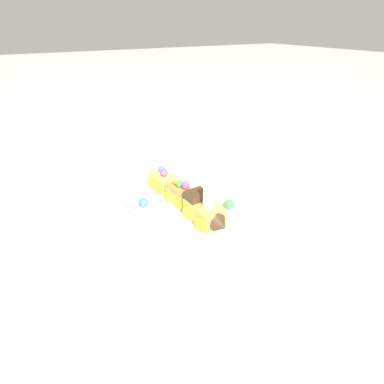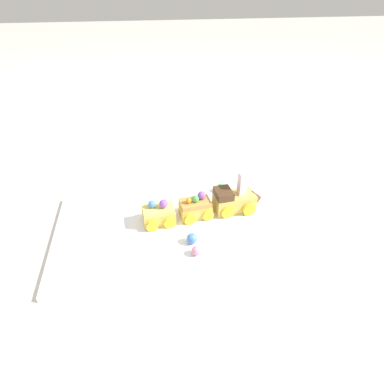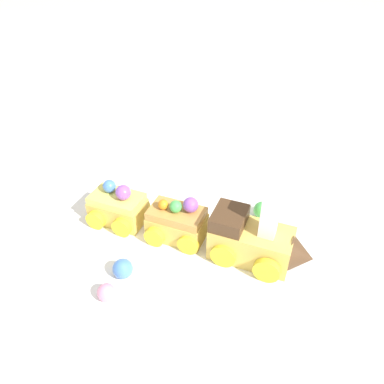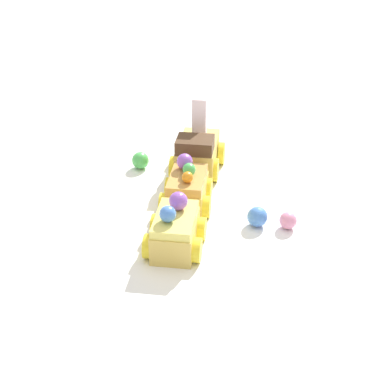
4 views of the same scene
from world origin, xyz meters
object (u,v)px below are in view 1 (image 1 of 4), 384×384
Objects in this scene: cake_car_caramel at (180,194)px; gumball_green at (230,205)px; cake_train_locomotive at (206,212)px; gumball_pink at (130,208)px; cake_car_lemon at (163,181)px; gumball_blue at (144,203)px.

gumball_green is at bearing 40.47° from cake_car_caramel.
cake_train_locomotive is 6.21× the size of gumball_pink.
cake_car_caramel is at bearing 0.03° from cake_car_lemon.
gumball_green reaches higher than gumball_pink.
cake_car_lemon is at bearing 119.06° from gumball_pink.
cake_car_lemon is at bearing 179.97° from cake_train_locomotive.
cake_car_lemon reaches higher than gumball_pink.
cake_car_lemon reaches higher than gumball_blue.
cake_train_locomotive is 0.11m from cake_car_caramel.
gumball_blue is at bearing -147.89° from cake_train_locomotive.
cake_train_locomotive is at bearing -0.09° from cake_car_caramel.
gumball_blue is at bearing 93.82° from gumball_pink.
cake_train_locomotive reaches higher than gumball_blue.
gumball_blue is (-0.00, 0.04, 0.00)m from gumball_pink.
gumball_blue is at bearing -122.70° from gumball_green.
cake_train_locomotive is 0.09m from gumball_green.
cake_car_lemon is 3.19× the size of gumball_green.
cake_car_lemon reaches higher than gumball_green.
gumball_blue is (-0.03, -0.09, -0.01)m from cake_car_caramel.
gumball_pink is at bearing -138.58° from cake_train_locomotive.
gumball_green is (0.09, 0.09, -0.01)m from cake_car_caramel.
gumball_green is 1.00× the size of gumball_blue.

